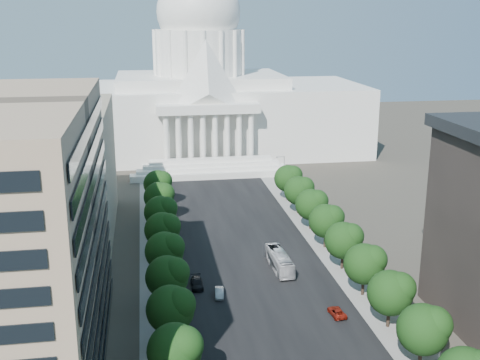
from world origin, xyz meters
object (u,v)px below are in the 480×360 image
car_dark_b (197,283)px  city_bus (279,261)px  car_silver (219,293)px  car_red (337,312)px

car_dark_b → city_bus: size_ratio=0.42×
car_silver → city_bus: city_bus is taller
city_bus → car_red: bearing=-77.3°
car_silver → car_red: 21.85m
car_red → city_bus: (-5.48, 20.88, 1.16)m
car_dark_b → city_bus: (17.43, 5.84, 1.02)m
city_bus → car_dark_b: bearing=-163.5°
car_red → car_dark_b: 27.40m
car_silver → car_red: bearing=-23.3°
car_silver → car_dark_b: bearing=134.8°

